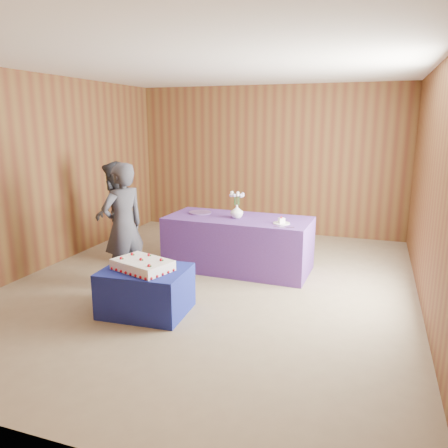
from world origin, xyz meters
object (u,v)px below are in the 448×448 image
at_px(cake_table, 146,291).
at_px(serving_table, 238,243).
at_px(guest_left, 123,226).
at_px(guest_right, 115,214).
at_px(sheet_cake, 143,265).
at_px(vase, 237,211).

relative_size(cake_table, serving_table, 0.45).
bearing_deg(guest_left, cake_table, 70.24).
bearing_deg(guest_right, guest_left, 4.81).
xyz_separation_m(cake_table, guest_left, (-0.63, 0.62, 0.54)).
distance_m(serving_table, guest_left, 1.65).
relative_size(cake_table, guest_right, 0.60).
bearing_deg(cake_table, sheet_cake, -109.99).
bearing_deg(serving_table, cake_table, -105.00).
height_order(cake_table, serving_table, serving_table).
bearing_deg(sheet_cake, cake_table, 91.39).
bearing_deg(guest_left, sheet_cake, 68.48).
height_order(guest_left, guest_right, guest_left).
bearing_deg(vase, guest_left, -136.78).
height_order(cake_table, vase, vase).
height_order(serving_table, sheet_cake, serving_table).
bearing_deg(cake_table, serving_table, 69.96).
distance_m(cake_table, vase, 1.86).
xyz_separation_m(vase, guest_left, (-1.14, -1.07, -0.05)).
distance_m(serving_table, guest_right, 1.84).
bearing_deg(sheet_cake, guest_left, 152.19).
relative_size(sheet_cake, guest_left, 0.46).
relative_size(sheet_cake, guest_right, 0.49).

